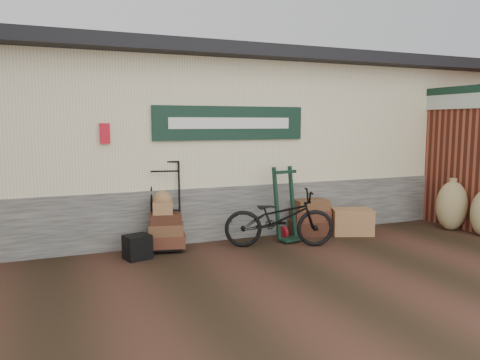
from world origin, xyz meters
The scene contains 10 objects.
ground centered at (0.00, 0.00, 0.00)m, with size 80.00×80.00×0.00m, color black.
station_building centered at (-0.01, 2.74, 1.61)m, with size 14.40×4.10×3.20m.
brick_outbuilding centered at (4.70, 1.19, 1.30)m, with size 1.71×4.51×2.62m.
porter_trolley centered at (-1.44, 0.85, 0.69)m, with size 0.69×0.52×1.39m, color black, non-canonical shape.
green_barrow centered at (0.54, 0.58, 0.61)m, with size 0.44×0.38×1.23m, color black, non-canonical shape.
suitcase_stack centered at (1.11, 0.78, 0.31)m, with size 0.71×0.45×0.63m, color black, non-canonical shape.
wicker_hamper centered at (1.81, 0.51, 0.23)m, with size 0.69×0.45×0.45m, color brown.
black_trunk centered at (-1.96, 0.44, 0.18)m, with size 0.35×0.30×0.35m, color black.
bicycle centered at (0.25, 0.27, 0.51)m, with size 1.74×0.61×1.01m, color black.
burlap_sack_left centered at (3.70, 0.08, 0.45)m, with size 0.56×0.47×0.90m, color olive.
Camera 1 is at (-3.12, -6.19, 1.96)m, focal length 35.00 mm.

